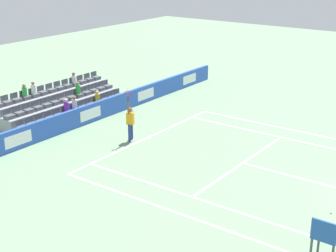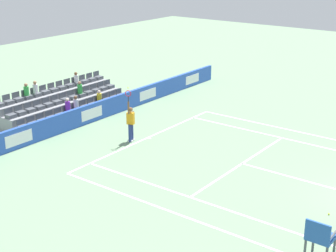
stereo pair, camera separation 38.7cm
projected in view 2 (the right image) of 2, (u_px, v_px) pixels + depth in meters
line_baseline at (148, 138)px, 26.12m from camera, size 10.97×0.10×0.01m
line_service at (242, 164)px, 23.00m from camera, size 8.23×0.10×0.01m
line_centre_service at (310, 182)px, 21.18m from camera, size 0.10×6.40×0.01m
line_singles_sideline_left at (200, 201)px, 19.65m from camera, size 0.10×11.89×0.01m
line_singles_sideline_right at (290, 140)px, 25.84m from camera, size 0.10×11.89×0.01m
line_doubles_sideline_left at (179, 215)px, 18.61m from camera, size 0.10×11.89×0.01m
line_doubles_sideline_right at (301, 132)px, 26.87m from camera, size 0.10×11.89×0.01m
line_centre_mark at (149, 138)px, 26.07m from camera, size 0.10×0.20×0.01m
sponsor_barrier at (91, 113)px, 28.27m from camera, size 24.51×0.22×1.05m
tennis_player at (131, 122)px, 25.36m from camera, size 0.54×0.43×2.85m
umpire_chair at (319, 245)px, 13.94m from camera, size 0.70×0.70×2.34m
stadium_stand at (62, 105)px, 29.59m from camera, size 8.06×2.85×2.16m
loose_tennis_ball at (329, 214)px, 18.59m from camera, size 0.07×0.07×0.07m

